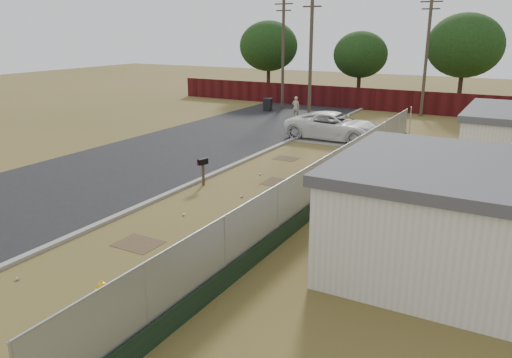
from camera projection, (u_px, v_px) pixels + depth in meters
The scene contains 12 objects.
ground at pixel (241, 202), 19.55m from camera, with size 120.00×120.00×0.00m, color brown.
street at pixel (212, 143), 29.42m from camera, with size 15.10×60.00×0.12m.
chainlink_fence at pixel (326, 187), 18.73m from camera, with size 0.10×27.06×2.02m.
privacy_fence at pixel (329, 96), 43.00m from camera, with size 30.00×0.12×1.80m, color #430E10.
utility_poles at pixel (339, 54), 37.19m from camera, with size 12.60×8.24×9.00m.
horizon_trees at pixel (409, 55), 37.53m from camera, with size 33.32×31.94×7.78m.
fire_hydrant at pixel (103, 300), 11.66m from camera, with size 0.48×0.48×0.93m.
mailbox at pixel (203, 164), 21.37m from camera, with size 0.31×0.52×1.20m.
pickup_truck at pixel (335, 126), 30.35m from camera, with size 2.74×5.93×1.65m, color white.
pedestrian at pixel (296, 107), 38.05m from camera, with size 0.57×0.37×1.57m, color #BDB38B.
trash_bin at pixel (268, 104), 41.01m from camera, with size 0.81×0.80×1.05m.
scattered_litter at pixel (222, 210), 18.60m from camera, with size 3.87×13.69×0.07m.
Camera 1 is at (9.48, -15.84, 6.51)m, focal length 35.00 mm.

